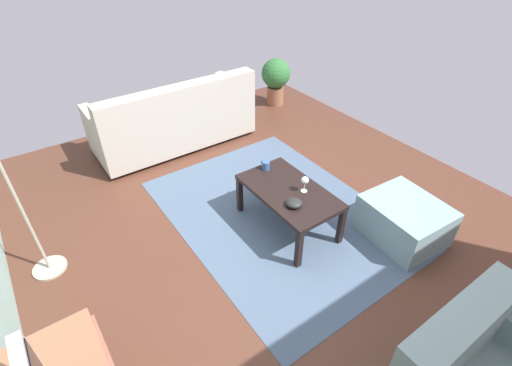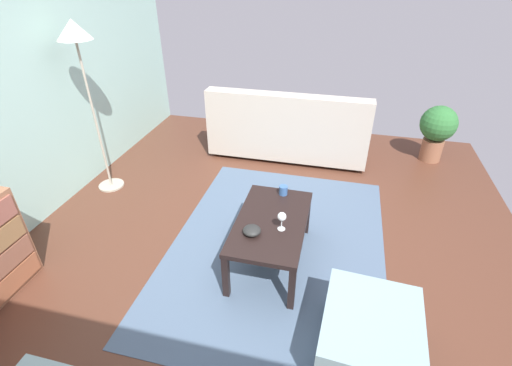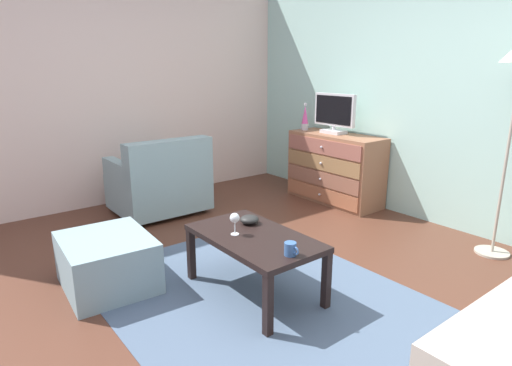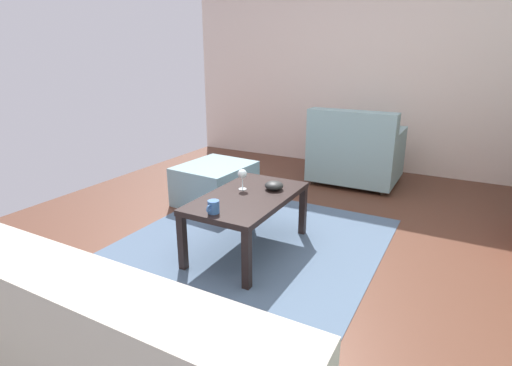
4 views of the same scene
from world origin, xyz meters
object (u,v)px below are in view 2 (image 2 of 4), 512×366
object	(u,v)px
bowl_decorative	(252,230)
standing_lamp	(78,48)
couch_large	(289,129)
ottoman	(369,338)
potted_plant	(437,128)
mug	(283,190)
wine_glass	(282,217)
coffee_table	(271,225)

from	to	relation	value
bowl_decorative	standing_lamp	xyz separation A→B (m)	(0.96, 1.92, 1.06)
couch_large	ottoman	xyz separation A→B (m)	(-2.80, -0.98, -0.16)
bowl_decorative	potted_plant	size ratio (longest dim) A/B	0.20
mug	potted_plant	distance (m)	2.51
wine_glass	mug	size ratio (longest dim) A/B	1.38
wine_glass	couch_large	xyz separation A→B (m)	(2.16, 0.29, -0.21)
coffee_table	wine_glass	distance (m)	0.22
wine_glass	standing_lamp	size ratio (longest dim) A/B	0.09
ottoman	standing_lamp	size ratio (longest dim) A/B	0.39
standing_lamp	wine_glass	bearing A→B (deg)	-111.63
wine_glass	mug	bearing A→B (deg)	8.37
mug	ottoman	bearing A→B (deg)	-145.97
coffee_table	mug	world-z (taller)	mug
bowl_decorative	potted_plant	distance (m)	3.07
bowl_decorative	couch_large	world-z (taller)	couch_large
coffee_table	mug	size ratio (longest dim) A/B	8.54
wine_glass	bowl_decorative	world-z (taller)	wine_glass
ottoman	standing_lamp	world-z (taller)	standing_lamp
coffee_table	wine_glass	world-z (taller)	wine_glass
couch_large	ottoman	bearing A→B (deg)	-160.64
wine_glass	couch_large	distance (m)	2.19
mug	ottoman	size ratio (longest dim) A/B	0.16
bowl_decorative	ottoman	size ratio (longest dim) A/B	0.20
mug	wine_glass	bearing A→B (deg)	-171.63
wine_glass	mug	distance (m)	0.50
mug	ottoman	distance (m)	1.40
potted_plant	wine_glass	bearing A→B (deg)	147.55
coffee_table	wine_glass	bearing A→B (deg)	-133.36
coffee_table	potted_plant	world-z (taller)	potted_plant
mug	bowl_decorative	distance (m)	0.62
ottoman	potted_plant	size ratio (longest dim) A/B	0.97
bowl_decorative	couch_large	xyz separation A→B (m)	(2.27, 0.08, -0.12)
coffee_table	ottoman	size ratio (longest dim) A/B	1.39
wine_glass	bowl_decorative	size ratio (longest dim) A/B	1.12
bowl_decorative	standing_lamp	world-z (taller)	standing_lamp
mug	potted_plant	xyz separation A→B (m)	(1.92, -1.61, -0.05)
mug	bowl_decorative	xyz separation A→B (m)	(-0.60, 0.14, -0.01)
wine_glass	ottoman	world-z (taller)	wine_glass
ottoman	potted_plant	xyz separation A→B (m)	(3.06, -0.84, 0.24)
wine_glass	couch_large	bearing A→B (deg)	7.64
mug	ottoman	world-z (taller)	mug
bowl_decorative	ottoman	bearing A→B (deg)	-120.45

